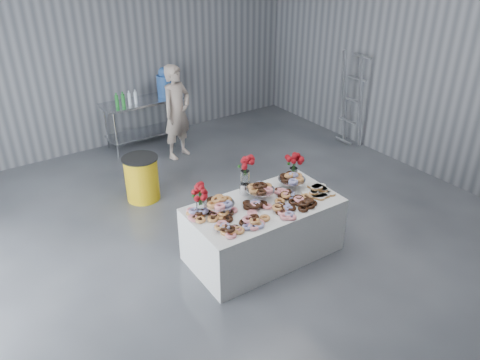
# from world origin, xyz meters

# --- Properties ---
(ground) EXTENTS (9.00, 9.00, 0.00)m
(ground) POSITION_xyz_m (0.00, 0.00, 0.00)
(ground) COLOR #36383E
(ground) RESTS_ON ground
(room_walls) EXTENTS (8.04, 9.04, 4.02)m
(room_walls) POSITION_xyz_m (-0.27, 0.07, 2.64)
(room_walls) COLOR slate
(room_walls) RESTS_ON ground
(display_table) EXTENTS (1.92, 1.04, 0.75)m
(display_table) POSITION_xyz_m (0.29, 0.02, 0.38)
(display_table) COLOR white
(display_table) RESTS_ON ground
(prep_table) EXTENTS (1.50, 0.60, 0.90)m
(prep_table) POSITION_xyz_m (0.49, 4.10, 0.62)
(prep_table) COLOR silver
(prep_table) RESTS_ON ground
(donut_mounds) EXTENTS (1.82, 0.84, 0.09)m
(donut_mounds) POSITION_xyz_m (0.29, -0.03, 0.80)
(donut_mounds) COLOR #E69D54
(donut_mounds) RESTS_ON display_table
(cake_stand_left) EXTENTS (0.36, 0.36, 0.17)m
(cake_stand_left) POSITION_xyz_m (-0.26, 0.18, 0.89)
(cake_stand_left) COLOR silver
(cake_stand_left) RESTS_ON display_table
(cake_stand_mid) EXTENTS (0.36, 0.36, 0.17)m
(cake_stand_mid) POSITION_xyz_m (0.34, 0.16, 0.89)
(cake_stand_mid) COLOR silver
(cake_stand_mid) RESTS_ON display_table
(cake_stand_right) EXTENTS (0.36, 0.36, 0.17)m
(cake_stand_right) POSITION_xyz_m (0.84, 0.15, 0.89)
(cake_stand_right) COLOR silver
(cake_stand_right) RESTS_ON display_table
(danish_pile) EXTENTS (0.48, 0.48, 0.11)m
(danish_pile) POSITION_xyz_m (1.03, -0.15, 0.81)
(danish_pile) COLOR silver
(danish_pile) RESTS_ON display_table
(bouquet_left) EXTENTS (0.26, 0.26, 0.42)m
(bouquet_left) POSITION_xyz_m (-0.46, 0.28, 1.05)
(bouquet_left) COLOR white
(bouquet_left) RESTS_ON display_table
(bouquet_right) EXTENTS (0.26, 0.26, 0.42)m
(bouquet_right) POSITION_xyz_m (0.99, 0.30, 1.05)
(bouquet_right) COLOR white
(bouquet_right) RESTS_ON display_table
(bouquet_center) EXTENTS (0.26, 0.26, 0.57)m
(bouquet_center) POSITION_xyz_m (0.25, 0.37, 1.13)
(bouquet_center) COLOR silver
(bouquet_center) RESTS_ON display_table
(water_jug) EXTENTS (0.28, 0.28, 0.55)m
(water_jug) POSITION_xyz_m (0.99, 4.10, 1.15)
(water_jug) COLOR #3B72CB
(water_jug) RESTS_ON prep_table
(drink_bottles) EXTENTS (0.54, 0.08, 0.27)m
(drink_bottles) POSITION_xyz_m (0.17, 4.00, 1.04)
(drink_bottles) COLOR #268C33
(drink_bottles) RESTS_ON prep_table
(person) EXTENTS (0.72, 0.59, 1.71)m
(person) POSITION_xyz_m (0.81, 3.28, 0.85)
(person) COLOR #CC8C93
(person) RESTS_ON ground
(trash_barrel) EXTENTS (0.55, 0.55, 0.71)m
(trash_barrel) POSITION_xyz_m (-0.40, 2.21, 0.36)
(trash_barrel) COLOR yellow
(trash_barrel) RESTS_ON ground
(stepladder) EXTENTS (0.51, 0.46, 1.84)m
(stepladder) POSITION_xyz_m (3.75, 1.86, 0.91)
(stepladder) COLOR silver
(stepladder) RESTS_ON ground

